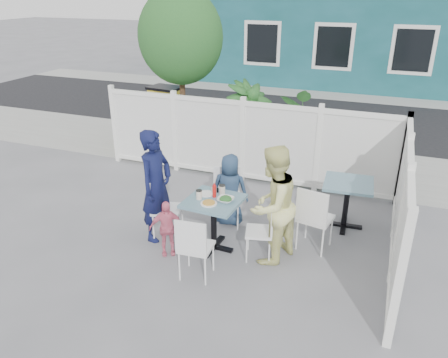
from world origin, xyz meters
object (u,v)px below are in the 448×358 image
(man, at_px, (156,186))
(woman, at_px, (272,205))
(spare_table, at_px, (348,193))
(chair_right, at_px, (264,227))
(toddler, at_px, (166,228))
(utility_cabinet, at_px, (167,116))
(boy, at_px, (230,190))
(chair_near, at_px, (194,244))
(chair_back, at_px, (227,192))
(main_table, at_px, (214,211))
(chair_left, at_px, (162,204))

(man, height_order, woman, man)
(man, xyz_separation_m, woman, (1.76, 0.04, -0.01))
(spare_table, distance_m, chair_right, 1.63)
(man, distance_m, toddler, 0.68)
(utility_cabinet, bearing_deg, boy, -41.59)
(spare_table, relative_size, chair_near, 0.86)
(man, bearing_deg, spare_table, -56.55)
(man, bearing_deg, chair_right, -82.70)
(woman, bearing_deg, boy, -109.55)
(chair_back, bearing_deg, main_table, 77.88)
(spare_table, distance_m, chair_back, 1.90)
(woman, relative_size, boy, 1.43)
(chair_right, bearing_deg, man, 76.45)
(chair_right, bearing_deg, woman, -95.97)
(chair_left, distance_m, chair_near, 1.22)
(chair_left, bearing_deg, utility_cabinet, -165.37)
(man, xyz_separation_m, boy, (0.87, 0.78, -0.27))
(main_table, bearing_deg, utility_cabinet, 125.63)
(chair_back, relative_size, boy, 0.79)
(utility_cabinet, distance_m, woman, 5.55)
(chair_left, bearing_deg, chair_right, 77.37)
(spare_table, height_order, woman, woman)
(utility_cabinet, relative_size, spare_table, 1.66)
(chair_right, relative_size, woman, 0.50)
(chair_back, height_order, man, man)
(chair_left, xyz_separation_m, chair_near, (0.91, -0.82, -0.03))
(spare_table, xyz_separation_m, woman, (-0.87, -1.30, 0.24))
(main_table, height_order, woman, woman)
(utility_cabinet, bearing_deg, chair_right, -40.55)
(main_table, bearing_deg, chair_near, -86.54)
(spare_table, xyz_separation_m, boy, (-1.76, -0.55, -0.01))
(chair_back, distance_m, chair_near, 1.58)
(main_table, bearing_deg, man, 179.82)
(utility_cabinet, xyz_separation_m, woman, (3.78, -4.06, 0.19))
(main_table, distance_m, woman, 0.87)
(chair_right, xyz_separation_m, toddler, (-1.32, -0.40, -0.07))
(main_table, distance_m, chair_near, 0.79)
(chair_right, xyz_separation_m, man, (-1.67, -0.02, 0.36))
(chair_left, height_order, man, man)
(spare_table, distance_m, man, 2.96)
(toddler, bearing_deg, woman, -15.20)
(utility_cabinet, distance_m, chair_near, 5.72)
(woman, distance_m, toddler, 1.53)
(chair_right, height_order, boy, boy)
(chair_left, height_order, woman, woman)
(spare_table, xyz_separation_m, chair_near, (-1.66, -2.12, -0.07))
(boy, height_order, toddler, boy)
(main_table, height_order, chair_left, chair_left)
(chair_right, relative_size, chair_back, 0.91)
(spare_table, bearing_deg, chair_near, -128.10)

